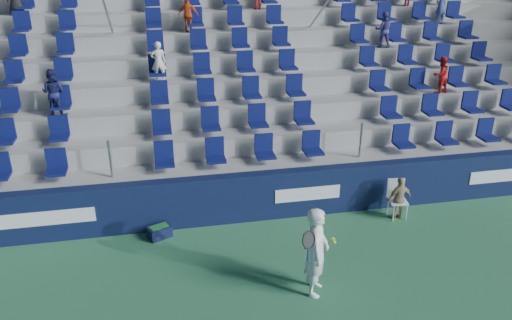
# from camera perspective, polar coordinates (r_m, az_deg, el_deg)

# --- Properties ---
(ground) EXTENTS (70.00, 70.00, 0.00)m
(ground) POSITION_cam_1_polar(r_m,az_deg,el_deg) (9.60, 2.16, -16.18)
(ground) COLOR #32754B
(ground) RESTS_ON ground
(sponsor_wall) EXTENTS (24.00, 0.32, 1.20)m
(sponsor_wall) POSITION_cam_1_polar(r_m,az_deg,el_deg) (11.84, -1.27, -4.29)
(sponsor_wall) COLOR #10193D
(sponsor_wall) RESTS_ON ground
(grandstand) EXTENTS (24.00, 8.17, 6.63)m
(grandstand) POSITION_cam_1_polar(r_m,az_deg,el_deg) (16.01, -4.56, 9.10)
(grandstand) COLOR #A1A19C
(grandstand) RESTS_ON ground
(tennis_player) EXTENTS (0.73, 0.77, 1.80)m
(tennis_player) POSITION_cam_1_polar(r_m,az_deg,el_deg) (9.44, 6.96, -10.34)
(tennis_player) COLOR white
(tennis_player) RESTS_ON ground
(line_judge_chair) EXTENTS (0.47, 0.48, 0.95)m
(line_judge_chair) POSITION_cam_1_polar(r_m,az_deg,el_deg) (12.52, 15.77, -3.91)
(line_judge_chair) COLOR white
(line_judge_chair) RESTS_ON ground
(line_judge) EXTENTS (0.66, 0.35, 1.08)m
(line_judge) POSITION_cam_1_polar(r_m,az_deg,el_deg) (12.41, 16.07, -4.22)
(line_judge) COLOR tan
(line_judge) RESTS_ON ground
(ball_bin) EXTENTS (0.59, 0.50, 0.28)m
(ball_bin) POSITION_cam_1_polar(r_m,az_deg,el_deg) (11.59, -10.97, -7.99)
(ball_bin) COLOR #0E1434
(ball_bin) RESTS_ON ground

